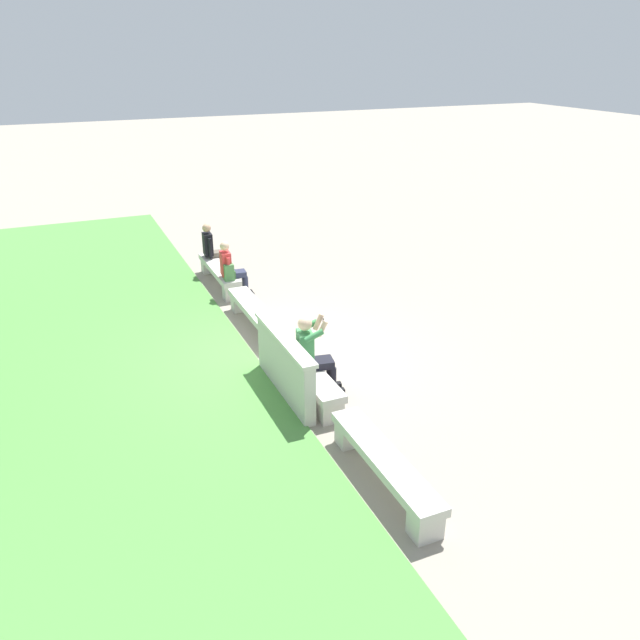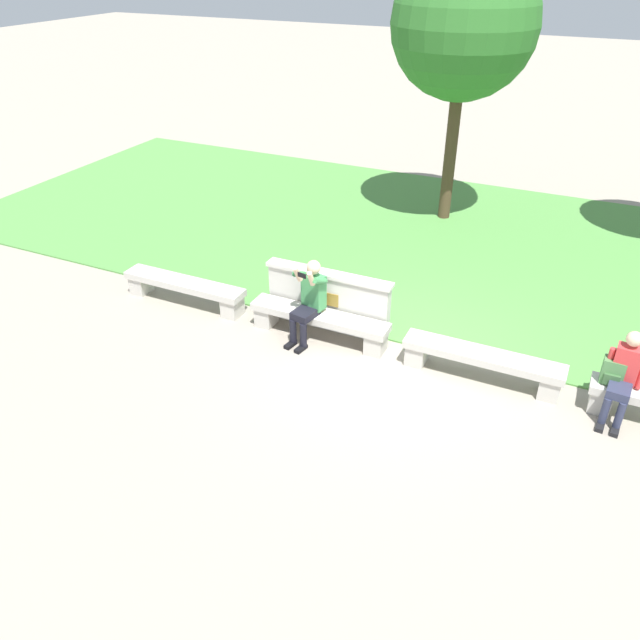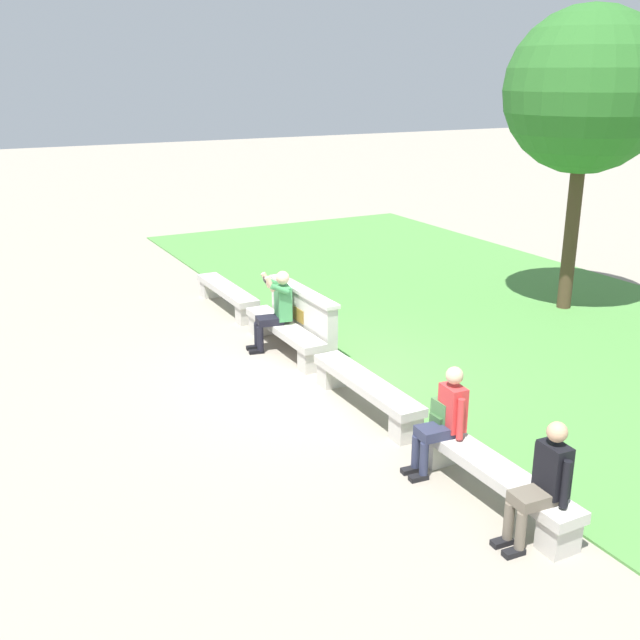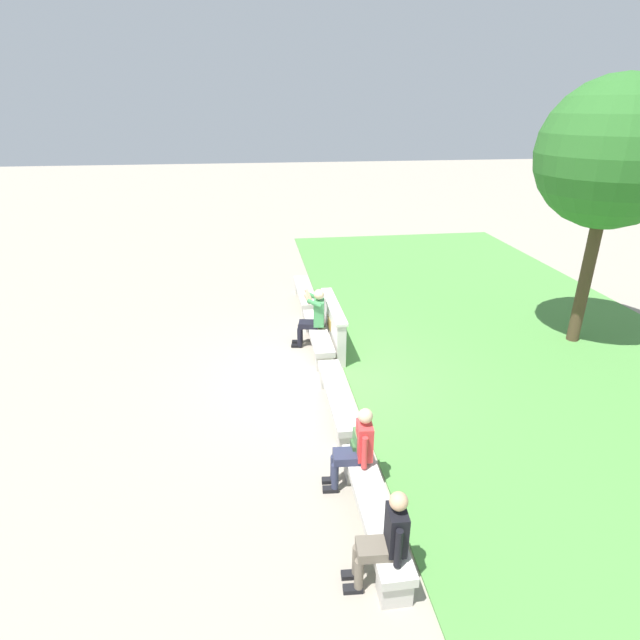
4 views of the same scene
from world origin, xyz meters
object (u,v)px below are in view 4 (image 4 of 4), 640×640
bench_far (374,510)px  person_photographer (314,315)px  person_distant (356,447)px  backpack (361,443)px  person_companion (386,537)px  bench_mid (338,398)px  bench_near (318,335)px  bench_main (305,294)px  tree_left_background (613,155)px

bench_far → person_photographer: bearing=-179.2°
bench_far → person_distant: size_ratio=1.81×
bench_far → backpack: 0.97m
person_companion → backpack: person_companion is taller
bench_mid → backpack: (1.67, 0.02, 0.32)m
bench_near → person_photographer: size_ratio=1.73×
person_photographer → backpack: person_photographer is taller
bench_main → person_photographer: person_photographer is taller
bench_far → person_distant: bearing=-175.2°
bench_main → tree_left_background: (3.02, 5.77, 3.72)m
bench_main → backpack: size_ratio=5.34×
bench_main → bench_mid: (5.17, 0.00, 0.00)m
bench_near → person_photographer: person_photographer is taller
person_distant → person_photographer: bearing=-179.9°
bench_mid → person_companion: (3.35, -0.07, 0.36)m
bench_far → person_companion: (0.76, -0.07, 0.36)m
bench_main → person_distant: bearing=-0.5°
person_distant → backpack: bearing=143.6°
person_distant → bench_mid: bearing=177.9°
bench_main → tree_left_background: bearing=62.4°
bench_near → person_photographer: bearing=-149.8°
bench_near → bench_mid: same height
bench_mid → person_distant: size_ratio=1.81×
bench_mid → person_photographer: (-2.71, -0.08, 0.43)m
bench_main → backpack: (6.83, 0.02, 0.32)m
person_photographer → bench_far: bearing=0.8°
bench_near → bench_mid: 2.58m
bench_main → bench_far: bearing=0.0°
bench_main → tree_left_background: size_ratio=0.41×
bench_main → person_photographer: 2.49m
person_companion → backpack: bearing=176.9°
person_companion → tree_left_background: bearing=133.2°
person_distant → bench_near: bearing=179.1°
bench_main → person_photographer: bearing=-1.8°
bench_near → person_distant: 4.39m
bench_near → tree_left_background: (0.44, 5.77, 3.72)m
bench_near → bench_mid: (2.58, 0.00, 0.00)m
bench_near → bench_main: bearing=180.0°
bench_main → person_distant: (6.96, -0.07, 0.36)m
backpack → person_photographer: bearing=-178.7°
bench_mid → backpack: bearing=0.8°
bench_near → bench_far: size_ratio=1.00×
bench_near → tree_left_background: size_ratio=0.41×
bench_mid → person_distant: (1.79, -0.07, 0.36)m
bench_mid → tree_left_background: bearing=110.4°
person_photographer → bench_mid: bearing=1.6°
bench_far → backpack: size_ratio=5.34×
person_photographer → backpack: size_ratio=3.08×
bench_main → bench_far: same height
person_companion → bench_mid: bearing=178.9°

